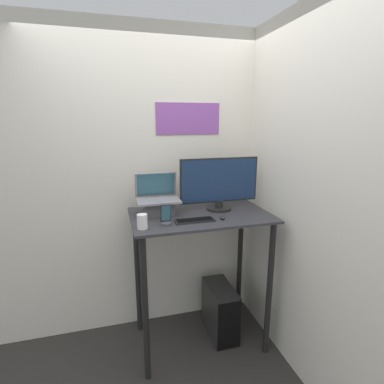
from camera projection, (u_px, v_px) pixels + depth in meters
name	position (u px, v px, depth m)	size (l,w,h in m)	color
ground_plane	(212.00, 369.00, 2.29)	(12.00, 12.00, 0.00)	#2D2B28
wall_back	(187.00, 183.00, 2.67)	(6.00, 0.06, 2.60)	silver
wall_side_right	(297.00, 199.00, 2.14)	(0.05, 6.00, 2.60)	silver
desk	(200.00, 242.00, 2.38)	(1.07, 0.66, 1.14)	#333338
laptop	(158.00, 203.00, 2.29)	(0.32, 0.24, 0.31)	#4C4C51
monitor	(219.00, 185.00, 2.39)	(0.65, 0.20, 0.42)	black
keyboard	(195.00, 220.00, 2.15)	(0.29, 0.09, 0.02)	black
mouse	(222.00, 218.00, 2.20)	(0.03, 0.05, 0.02)	#262626
cell_phone	(166.00, 218.00, 2.08)	(0.07, 0.07, 0.14)	#4C4C51
computer_tower	(220.00, 310.00, 2.62)	(0.21, 0.43, 0.45)	black
mug	(142.00, 222.00, 2.00)	(0.07, 0.07, 0.10)	white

